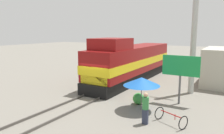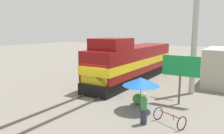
{
  "view_description": "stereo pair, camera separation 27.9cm",
  "coord_description": "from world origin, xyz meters",
  "px_view_note": "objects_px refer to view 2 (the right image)",
  "views": [
    {
      "loc": [
        9.39,
        -13.93,
        4.97
      ],
      "look_at": [
        1.2,
        -0.18,
        2.3
      ],
      "focal_mm": 35.0,
      "sensor_mm": 36.0,
      "label": 1
    },
    {
      "loc": [
        9.63,
        -13.79,
        4.97
      ],
      "look_at": [
        1.2,
        -0.18,
        2.3
      ],
      "focal_mm": 35.0,
      "sensor_mm": 36.0,
      "label": 2
    }
  ],
  "objects_px": {
    "locomotive": "(132,62)",
    "bicycle": "(169,118)",
    "vendor_umbrella": "(141,82)",
    "utility_pole": "(195,37)",
    "billboard_sign": "(181,68)",
    "person_bystander": "(144,107)"
  },
  "relations": [
    {
      "from": "locomotive",
      "to": "vendor_umbrella",
      "type": "xyz_separation_m",
      "value": [
        4.2,
        -7.1,
        -0.0
      ]
    },
    {
      "from": "utility_pole",
      "to": "billboard_sign",
      "type": "bearing_deg",
      "value": -92.81
    },
    {
      "from": "locomotive",
      "to": "bicycle",
      "type": "distance_m",
      "value": 10.61
    },
    {
      "from": "person_bystander",
      "to": "billboard_sign",
      "type": "bearing_deg",
      "value": 80.35
    },
    {
      "from": "utility_pole",
      "to": "billboard_sign",
      "type": "xyz_separation_m",
      "value": [
        -0.15,
        -3.13,
        -2.0
      ]
    },
    {
      "from": "billboard_sign",
      "to": "person_bystander",
      "type": "xyz_separation_m",
      "value": [
        -0.73,
        -4.3,
        -1.54
      ]
    },
    {
      "from": "bicycle",
      "to": "locomotive",
      "type": "bearing_deg",
      "value": 61.99
    },
    {
      "from": "person_bystander",
      "to": "locomotive",
      "type": "bearing_deg",
      "value": 120.27
    },
    {
      "from": "person_bystander",
      "to": "bicycle",
      "type": "relative_size",
      "value": 0.96
    },
    {
      "from": "locomotive",
      "to": "person_bystander",
      "type": "bearing_deg",
      "value": -59.73
    },
    {
      "from": "locomotive",
      "to": "vendor_umbrella",
      "type": "bearing_deg",
      "value": -59.42
    },
    {
      "from": "utility_pole",
      "to": "billboard_sign",
      "type": "distance_m",
      "value": 3.72
    },
    {
      "from": "billboard_sign",
      "to": "vendor_umbrella",
      "type": "bearing_deg",
      "value": -126.26
    },
    {
      "from": "locomotive",
      "to": "billboard_sign",
      "type": "distance_m",
      "value": 7.62
    },
    {
      "from": "utility_pole",
      "to": "bicycle",
      "type": "xyz_separation_m",
      "value": [
        0.3,
        -6.76,
        -4.12
      ]
    },
    {
      "from": "vendor_umbrella",
      "to": "utility_pole",
      "type": "bearing_deg",
      "value": 70.83
    },
    {
      "from": "utility_pole",
      "to": "billboard_sign",
      "type": "height_order",
      "value": "utility_pole"
    },
    {
      "from": "locomotive",
      "to": "vendor_umbrella",
      "type": "distance_m",
      "value": 8.25
    },
    {
      "from": "person_bystander",
      "to": "utility_pole",
      "type": "bearing_deg",
      "value": 83.21
    },
    {
      "from": "billboard_sign",
      "to": "bicycle",
      "type": "distance_m",
      "value": 4.23
    },
    {
      "from": "vendor_umbrella",
      "to": "locomotive",
      "type": "bearing_deg",
      "value": 120.58
    },
    {
      "from": "utility_pole",
      "to": "person_bystander",
      "type": "distance_m",
      "value": 8.28
    }
  ]
}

